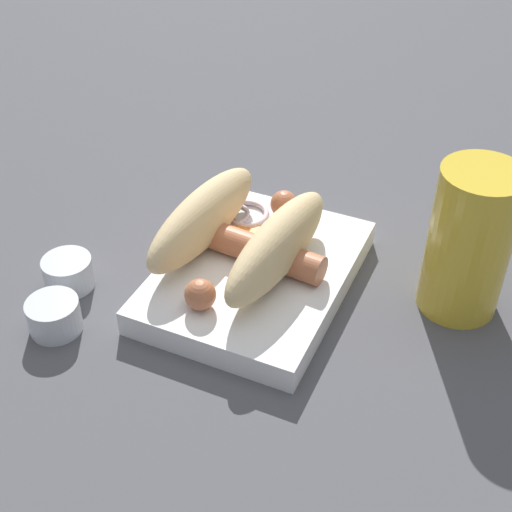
{
  "coord_description": "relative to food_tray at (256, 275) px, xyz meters",
  "views": [
    {
      "loc": [
        -0.45,
        -0.2,
        0.43
      ],
      "look_at": [
        0.0,
        0.0,
        0.03
      ],
      "focal_mm": 50.0,
      "sensor_mm": 36.0,
      "label": 1
    }
  ],
  "objects": [
    {
      "name": "ground_plane",
      "position": [
        0.0,
        0.0,
        -0.01
      ],
      "size": [
        3.0,
        3.0,
        0.0
      ],
      "primitive_type": "plane",
      "color": "#4C4C51"
    },
    {
      "name": "food_tray",
      "position": [
        0.0,
        0.0,
        0.0
      ],
      "size": [
        0.21,
        0.16,
        0.02
      ],
      "color": "white",
      "rests_on": "ground_plane"
    },
    {
      "name": "bread_roll",
      "position": [
        0.01,
        0.02,
        0.04
      ],
      "size": [
        0.18,
        0.13,
        0.06
      ],
      "color": "#DBBC84",
      "rests_on": "food_tray"
    },
    {
      "name": "sausage",
      "position": [
        0.01,
        0.01,
        0.03
      ],
      "size": [
        0.18,
        0.15,
        0.03
      ],
      "color": "#B26642",
      "rests_on": "food_tray"
    },
    {
      "name": "pickled_veggies",
      "position": [
        0.05,
        0.04,
        0.01
      ],
      "size": [
        0.07,
        0.07,
        0.01
      ],
      "color": "orange",
      "rests_on": "food_tray"
    },
    {
      "name": "condiment_cup_near",
      "position": [
        -0.07,
        0.16,
        0.0
      ],
      "size": [
        0.05,
        0.05,
        0.03
      ],
      "color": "silver",
      "rests_on": "ground_plane"
    },
    {
      "name": "condiment_cup_far",
      "position": [
        -0.12,
        0.13,
        0.0
      ],
      "size": [
        0.05,
        0.05,
        0.03
      ],
      "color": "silver",
      "rests_on": "ground_plane"
    },
    {
      "name": "drink_glass",
      "position": [
        0.05,
        -0.17,
        0.06
      ],
      "size": [
        0.07,
        0.07,
        0.14
      ],
      "color": "gold",
      "rests_on": "ground_plane"
    }
  ]
}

